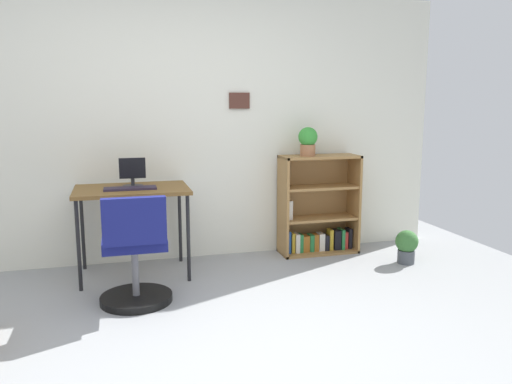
{
  "coord_description": "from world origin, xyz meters",
  "views": [
    {
      "loc": [
        -0.47,
        -2.52,
        1.43
      ],
      "look_at": [
        0.57,
        1.25,
        0.75
      ],
      "focal_mm": 35.77,
      "sensor_mm": 36.0,
      "label": 1
    }
  ],
  "objects": [
    {
      "name": "potted_plant_floor",
      "position": [
        2.02,
        1.39,
        0.17
      ],
      "size": [
        0.2,
        0.2,
        0.3
      ],
      "color": "#474C51",
      "rests_on": "ground_plane"
    },
    {
      "name": "wall_back",
      "position": [
        0.0,
        2.15,
        1.21
      ],
      "size": [
        5.2,
        0.12,
        2.42
      ],
      "color": "silver",
      "rests_on": "ground_plane"
    },
    {
      "name": "keyboard",
      "position": [
        -0.37,
        1.64,
        0.75
      ],
      "size": [
        0.41,
        0.14,
        0.02
      ],
      "primitive_type": "cube",
      "color": "#2A2133",
      "rests_on": "desk"
    },
    {
      "name": "monitor",
      "position": [
        -0.34,
        1.77,
        0.85
      ],
      "size": [
        0.21,
        0.17,
        0.24
      ],
      "color": "#262628",
      "rests_on": "desk"
    },
    {
      "name": "desk",
      "position": [
        -0.35,
        1.72,
        0.68
      ],
      "size": [
        0.92,
        0.62,
        0.74
      ],
      "color": "brown",
      "rests_on": "ground_plane"
    },
    {
      "name": "potted_plant_on_shelf",
      "position": [
        1.25,
        1.9,
        1.09
      ],
      "size": [
        0.18,
        0.18,
        0.27
      ],
      "color": "#9E6642",
      "rests_on": "bookshelf_low"
    },
    {
      "name": "office_chair",
      "position": [
        -0.37,
        1.05,
        0.35
      ],
      "size": [
        0.52,
        0.55,
        0.82
      ],
      "color": "black",
      "rests_on": "ground_plane"
    },
    {
      "name": "ground_plane",
      "position": [
        0.0,
        0.0,
        0.0
      ],
      "size": [
        6.24,
        6.24,
        0.0
      ],
      "primitive_type": "plane",
      "color": "#929597"
    },
    {
      "name": "bookshelf_low",
      "position": [
        1.38,
        1.96,
        0.41
      ],
      "size": [
        0.75,
        0.3,
        0.94
      ],
      "color": "olive",
      "rests_on": "ground_plane"
    }
  ]
}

